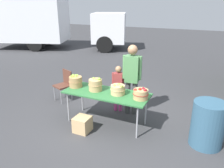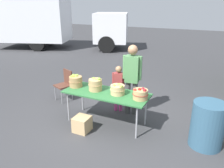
{
  "view_description": "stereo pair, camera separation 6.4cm",
  "coord_description": "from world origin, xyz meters",
  "px_view_note": "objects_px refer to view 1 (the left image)",
  "views": [
    {
      "loc": [
        1.98,
        -4.01,
        2.62
      ],
      "look_at": [
        0.0,
        0.3,
        0.85
      ],
      "focal_mm": 35.35,
      "sensor_mm": 36.0,
      "label": 1
    },
    {
      "loc": [
        2.04,
        -3.99,
        2.62
      ],
      "look_at": [
        0.0,
        0.3,
        0.85
      ],
      "focal_mm": 35.35,
      "sensor_mm": 36.0,
      "label": 2
    }
  ],
  "objects_px": {
    "market_table": "(106,94)",
    "child_customer": "(118,85)",
    "apple_basket_green_1": "(95,85)",
    "vendor_adult": "(132,75)",
    "apple_basket_green_2": "(118,89)",
    "trash_barrel": "(208,124)",
    "folding_chair": "(64,83)",
    "box_truck": "(48,23)",
    "apple_basket_green_0": "(75,81)",
    "produce_crate": "(82,124)",
    "apple_basket_red_0": "(141,94)"
  },
  "relations": [
    {
      "from": "apple_basket_green_2",
      "to": "box_truck",
      "type": "xyz_separation_m",
      "value": [
        -7.22,
        6.45,
        0.63
      ]
    },
    {
      "from": "child_customer",
      "to": "trash_barrel",
      "type": "distance_m",
      "value": 2.22
    },
    {
      "from": "produce_crate",
      "to": "child_customer",
      "type": "bearing_deg",
      "value": 75.83
    },
    {
      "from": "child_customer",
      "to": "folding_chair",
      "type": "xyz_separation_m",
      "value": [
        -1.62,
        -0.01,
        -0.19
      ]
    },
    {
      "from": "market_table",
      "to": "produce_crate",
      "type": "bearing_deg",
      "value": -119.91
    },
    {
      "from": "market_table",
      "to": "apple_basket_green_0",
      "type": "height_order",
      "value": "apple_basket_green_0"
    },
    {
      "from": "apple_basket_green_0",
      "to": "market_table",
      "type": "bearing_deg",
      "value": -1.95
    },
    {
      "from": "apple_basket_green_0",
      "to": "trash_barrel",
      "type": "relative_size",
      "value": 0.36
    },
    {
      "from": "apple_basket_green_2",
      "to": "vendor_adult",
      "type": "distance_m",
      "value": 0.66
    },
    {
      "from": "apple_basket_red_0",
      "to": "box_truck",
      "type": "height_order",
      "value": "box_truck"
    },
    {
      "from": "apple_basket_green_0",
      "to": "vendor_adult",
      "type": "distance_m",
      "value": 1.33
    },
    {
      "from": "apple_basket_green_2",
      "to": "child_customer",
      "type": "xyz_separation_m",
      "value": [
        -0.27,
        0.64,
        -0.16
      ]
    },
    {
      "from": "vendor_adult",
      "to": "child_customer",
      "type": "relative_size",
      "value": 1.45
    },
    {
      "from": "market_table",
      "to": "folding_chair",
      "type": "distance_m",
      "value": 1.76
    },
    {
      "from": "box_truck",
      "to": "produce_crate",
      "type": "height_order",
      "value": "box_truck"
    },
    {
      "from": "apple_basket_green_0",
      "to": "child_customer",
      "type": "distance_m",
      "value": 1.05
    },
    {
      "from": "child_customer",
      "to": "produce_crate",
      "type": "xyz_separation_m",
      "value": [
        -0.31,
        -1.21,
        -0.53
      ]
    },
    {
      "from": "apple_basket_green_1",
      "to": "child_customer",
      "type": "relative_size",
      "value": 0.27
    },
    {
      "from": "apple_basket_green_2",
      "to": "box_truck",
      "type": "distance_m",
      "value": 9.7
    },
    {
      "from": "box_truck",
      "to": "folding_chair",
      "type": "distance_m",
      "value": 7.96
    },
    {
      "from": "folding_chair",
      "to": "produce_crate",
      "type": "bearing_deg",
      "value": -21.12
    },
    {
      "from": "market_table",
      "to": "child_customer",
      "type": "bearing_deg",
      "value": 90.38
    },
    {
      "from": "apple_basket_green_2",
      "to": "folding_chair",
      "type": "xyz_separation_m",
      "value": [
        -1.89,
        0.63,
        -0.35
      ]
    },
    {
      "from": "box_truck",
      "to": "apple_basket_green_2",
      "type": "bearing_deg",
      "value": -61.23
    },
    {
      "from": "market_table",
      "to": "vendor_adult",
      "type": "relative_size",
      "value": 1.11
    },
    {
      "from": "apple_basket_green_0",
      "to": "apple_basket_red_0",
      "type": "height_order",
      "value": "apple_basket_green_0"
    },
    {
      "from": "vendor_adult",
      "to": "child_customer",
      "type": "distance_m",
      "value": 0.47
    },
    {
      "from": "child_customer",
      "to": "trash_barrel",
      "type": "xyz_separation_m",
      "value": [
        2.12,
        -0.62,
        -0.25
      ]
    },
    {
      "from": "market_table",
      "to": "trash_barrel",
      "type": "xyz_separation_m",
      "value": [
        2.11,
        0.05,
        -0.26
      ]
    },
    {
      "from": "apple_basket_green_2",
      "to": "trash_barrel",
      "type": "height_order",
      "value": "apple_basket_green_2"
    },
    {
      "from": "apple_basket_green_1",
      "to": "market_table",
      "type": "bearing_deg",
      "value": -3.92
    },
    {
      "from": "apple_basket_red_0",
      "to": "child_customer",
      "type": "xyz_separation_m",
      "value": [
        -0.79,
        0.68,
        -0.16
      ]
    },
    {
      "from": "produce_crate",
      "to": "trash_barrel",
      "type": "bearing_deg",
      "value": 13.77
    },
    {
      "from": "apple_basket_green_0",
      "to": "box_truck",
      "type": "relative_size",
      "value": 0.04
    },
    {
      "from": "apple_basket_red_0",
      "to": "market_table",
      "type": "bearing_deg",
      "value": 179.67
    },
    {
      "from": "market_table",
      "to": "apple_basket_green_1",
      "type": "relative_size",
      "value": 6.0
    },
    {
      "from": "apple_basket_green_1",
      "to": "apple_basket_red_0",
      "type": "height_order",
      "value": "apple_basket_green_1"
    },
    {
      "from": "apple_basket_green_2",
      "to": "vendor_adult",
      "type": "relative_size",
      "value": 0.19
    },
    {
      "from": "child_customer",
      "to": "apple_basket_green_2",
      "type": "bearing_deg",
      "value": 99.33
    },
    {
      "from": "folding_chair",
      "to": "produce_crate",
      "type": "relative_size",
      "value": 2.6
    },
    {
      "from": "market_table",
      "to": "apple_basket_green_2",
      "type": "height_order",
      "value": "apple_basket_green_2"
    },
    {
      "from": "apple_basket_green_2",
      "to": "folding_chair",
      "type": "distance_m",
      "value": 2.02
    },
    {
      "from": "apple_basket_green_1",
      "to": "vendor_adult",
      "type": "bearing_deg",
      "value": 45.96
    },
    {
      "from": "apple_basket_green_0",
      "to": "apple_basket_green_2",
      "type": "bearing_deg",
      "value": 0.06
    },
    {
      "from": "trash_barrel",
      "to": "produce_crate",
      "type": "distance_m",
      "value": 2.51
    },
    {
      "from": "apple_basket_red_0",
      "to": "box_truck",
      "type": "xyz_separation_m",
      "value": [
        -7.74,
        6.49,
        0.63
      ]
    },
    {
      "from": "market_table",
      "to": "folding_chair",
      "type": "bearing_deg",
      "value": 157.89
    },
    {
      "from": "apple_basket_green_0",
      "to": "produce_crate",
      "type": "relative_size",
      "value": 0.97
    },
    {
      "from": "market_table",
      "to": "box_truck",
      "type": "xyz_separation_m",
      "value": [
        -6.96,
        6.48,
        0.78
      ]
    },
    {
      "from": "apple_basket_green_1",
      "to": "child_customer",
      "type": "distance_m",
      "value": 0.73
    }
  ]
}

